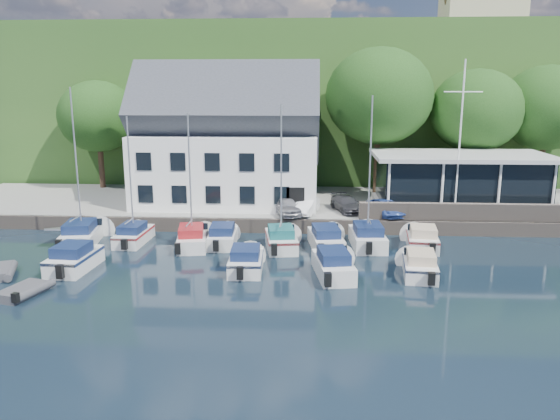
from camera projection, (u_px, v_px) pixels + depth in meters
The scene contains 35 objects.
ground at pixel (317, 290), 27.63m from camera, with size 180.00×180.00×0.00m, color black.
quay at pixel (316, 207), 44.56m from camera, with size 60.00×13.00×1.00m, color gray.
quay_face at pixel (316, 227), 38.23m from camera, with size 60.00×0.30×1.00m, color #645950.
hillside at pixel (315, 100), 86.22m from camera, with size 160.00×75.00×16.00m, color #28501E.
field_patch at pixel (363, 50), 91.75m from camera, with size 50.00×30.00×0.30m, color brown.
farmhouse at pixel (482, 9), 72.56m from camera, with size 10.40×7.00×8.20m, color #BFAD91, non-canonical shape.
harbor_building at pixel (227, 148), 42.91m from camera, with size 14.40×8.20×8.70m, color white, non-canonical shape.
club_pavilion at pixel (459, 180), 41.91m from camera, with size 13.20×7.20×4.10m, color black, non-canonical shape.
seawall at pixel (490, 212), 37.70m from camera, with size 18.00×0.50×1.20m, color #645950.
gangway at pixel (75, 237), 37.33m from camera, with size 1.20×6.00×1.40m, color #B9B8BD, non-canonical shape.
car_silver at pixel (286, 206), 39.48m from camera, with size 1.54×3.84×1.31m, color #9E9DA2.
car_white at pixel (306, 206), 39.82m from camera, with size 1.26×3.60×1.19m, color white.
car_dgrey at pixel (346, 204), 40.64m from camera, with size 1.57×3.87×1.12m, color #323238.
car_blue at pixel (386, 207), 39.34m from camera, with size 1.38×3.49×1.19m, color #32509A.
flagpole at pixel (460, 140), 38.13m from camera, with size 2.62×0.20×10.92m, color white, non-canonical shape.
tree_0 at pixel (99, 135), 49.28m from camera, with size 7.07×7.07×9.66m, color #163610, non-canonical shape.
tree_1 at pixel (188, 129), 49.03m from camera, with size 7.79×7.79×10.65m, color #163610, non-canonical shape.
tree_2 at pixel (279, 135), 47.96m from camera, with size 7.25×7.25×9.91m, color #163610, non-canonical shape.
tree_3 at pixel (378, 122), 46.38m from camera, with size 9.05×9.05×12.36m, color #163610, non-canonical shape.
tree_4 at pixel (475, 132), 46.42m from camera, with size 7.75×7.75×10.59m, color #163610, non-canonical shape.
tree_5 at pixel (545, 130), 46.88m from camera, with size 7.99×7.99×10.92m, color #163610, non-canonical shape.
boat_r1_0 at pixel (77, 173), 34.93m from camera, with size 2.21×6.57×9.31m, color silver, non-canonical shape.
boat_r1_1 at pixel (131, 182), 35.17m from camera, with size 1.79×5.47×8.21m, color silver, non-canonical shape.
boat_r1_2 at pixel (190, 181), 34.28m from camera, with size 1.95×6.00×8.58m, color silver, non-canonical shape.
boat_r1_3 at pixel (223, 234), 35.43m from camera, with size 1.87×5.22×1.41m, color silver, non-canonical shape.
boat_r1_4 at pixel (281, 179), 33.78m from camera, with size 1.98×5.44×8.99m, color silver, non-canonical shape.
boat_r1_5 at pixel (326, 237), 34.80m from camera, with size 2.00×5.96×1.47m, color silver, non-canonical shape.
boat_r1_6 at pixel (370, 173), 34.16m from camera, with size 2.16×6.06×9.57m, color silver, non-canonical shape.
boat_r1_7 at pixel (422, 237), 34.83m from camera, with size 2.01×5.34×1.44m, color silver, non-canonical shape.
boat_r2_0 at pixel (74, 256), 30.65m from camera, with size 2.10×5.39×1.55m, color silver, non-canonical shape.
boat_r2_2 at pixel (246, 258), 30.54m from camera, with size 1.98×5.25×1.41m, color silver, non-canonical shape.
boat_r2_3 at pixel (333, 262), 29.65m from camera, with size 1.95×5.91×1.53m, color silver, non-canonical shape.
boat_r2_4 at pixel (420, 263), 29.77m from camera, with size 1.87×5.33×1.38m, color silver, non-canonical shape.
dinghy_0 at pixel (0, 270), 29.72m from camera, with size 1.70×2.83×0.66m, color #3C3D41, non-canonical shape.
dinghy_1 at pixel (23, 290), 26.85m from camera, with size 1.66×2.77×0.65m, color #3C3D41, non-canonical shape.
Camera 1 is at (-0.38, -26.11, 10.10)m, focal length 35.00 mm.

